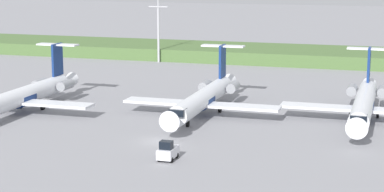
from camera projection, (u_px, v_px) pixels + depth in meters
The scene contains 7 objects.
ground_plane at pixel (220, 96), 112.57m from camera, with size 500.00×500.00×0.00m, color gray.
grass_berm at pixel (270, 54), 153.55m from camera, with size 320.00×20.00×2.73m, color #4C6B38.
regional_jet_second at pixel (25, 95), 100.03m from camera, with size 22.81×31.00×9.00m.
regional_jet_third at pixel (204, 97), 98.27m from camera, with size 22.81×31.00×9.00m.
regional_jet_fourth at pixel (364, 102), 94.77m from camera, with size 22.81×31.00×9.00m.
antenna_mast at pixel (158, 27), 148.87m from camera, with size 4.40×0.50×18.78m.
baggage_tug at pixel (168, 151), 75.80m from camera, with size 1.72×3.20×2.30m.
Camera 1 is at (27.92, -76.96, 21.78)m, focal length 63.36 mm.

